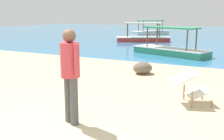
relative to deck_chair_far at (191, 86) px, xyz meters
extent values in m
cube|color=teal|center=(-1.70, 19.15, -0.42)|extent=(60.00, 36.00, 0.03)
cylinder|color=#A37A4C|center=(0.19, 0.40, -0.31)|extent=(0.04, 0.04, 0.14)
cylinder|color=#A37A4C|center=(0.44, -0.05, -0.31)|extent=(0.04, 0.04, 0.14)
cylinder|color=#A37A4C|center=(-0.17, 0.20, -0.21)|extent=(0.04, 0.04, 0.34)
cylinder|color=#A37A4C|center=(0.08, -0.25, -0.21)|extent=(0.04, 0.04, 0.34)
cube|color=silver|center=(0.14, 0.08, -0.14)|extent=(0.63, 0.66, 0.21)
cube|color=silver|center=(-0.14, -0.08, 0.18)|extent=(0.66, 0.68, 0.23)
cylinder|color=#4C4C51|center=(-1.55, -2.02, 0.03)|extent=(0.14, 0.14, 0.82)
cylinder|color=#4C4C51|center=(-1.71, -1.95, 0.03)|extent=(0.14, 0.14, 0.82)
cylinder|color=#CC3D47|center=(-1.63, -1.98, 0.73)|extent=(0.32, 0.32, 0.58)
cylinder|color=#CC3D47|center=(-1.44, -2.07, 0.75)|extent=(0.09, 0.09, 0.52)
cylinder|color=#CC3D47|center=(-1.82, -1.90, 0.75)|extent=(0.09, 0.09, 0.52)
sphere|color=brown|center=(-1.63, -1.98, 1.13)|extent=(0.22, 0.22, 0.22)
ellipsoid|color=#6B5B4C|center=(-1.90, 2.25, -0.20)|extent=(0.81, 0.83, 0.36)
cube|color=#C63833|center=(-5.51, 12.03, -0.27)|extent=(3.72, 2.56, 0.28)
cube|color=white|center=(-5.51, 12.03, -0.11)|extent=(3.81, 2.64, 0.04)
cylinder|color=brown|center=(-4.70, 12.84, 0.35)|extent=(0.06, 0.06, 0.95)
cylinder|color=brown|center=(-4.37, 12.15, 0.35)|extent=(0.06, 0.06, 0.95)
cylinder|color=brown|center=(-6.65, 11.90, 0.35)|extent=(0.06, 0.06, 0.95)
cylinder|color=brown|center=(-6.31, 11.21, 0.35)|extent=(0.06, 0.06, 0.95)
cube|color=silver|center=(-5.51, 12.03, 0.85)|extent=(2.68, 1.94, 0.06)
cube|color=#338E66|center=(-2.20, 6.76, -0.27)|extent=(3.76, 2.24, 0.28)
cube|color=white|center=(-2.20, 6.76, -0.11)|extent=(3.85, 2.31, 0.04)
cylinder|color=brown|center=(-3.34, 6.75, 0.35)|extent=(0.06, 0.06, 0.95)
cylinder|color=brown|center=(-3.09, 7.48, 0.35)|extent=(0.06, 0.06, 0.95)
cylinder|color=brown|center=(-1.31, 6.03, 0.35)|extent=(0.06, 0.06, 0.95)
cylinder|color=brown|center=(-1.05, 6.76, 0.35)|extent=(0.06, 0.06, 0.95)
cube|color=#339356|center=(-2.20, 6.76, 0.85)|extent=(2.69, 1.72, 0.06)
cube|color=white|center=(-7.18, 18.52, -0.27)|extent=(2.98, 3.57, 0.28)
cube|color=white|center=(-7.18, 18.52, -0.11)|extent=(3.07, 3.66, 0.04)
cylinder|color=brown|center=(-6.87, 19.62, 0.35)|extent=(0.06, 0.06, 0.95)
cylinder|color=brown|center=(-6.24, 19.18, 0.35)|extent=(0.06, 0.06, 0.95)
cylinder|color=brown|center=(-8.12, 17.86, 0.35)|extent=(0.06, 0.06, 0.95)
cylinder|color=brown|center=(-7.49, 17.42, 0.35)|extent=(0.06, 0.06, 0.95)
cube|color=#339356|center=(-7.18, 18.52, 0.85)|extent=(2.22, 2.60, 0.06)
camera|label=1|loc=(0.96, -5.56, 1.48)|focal=42.82mm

